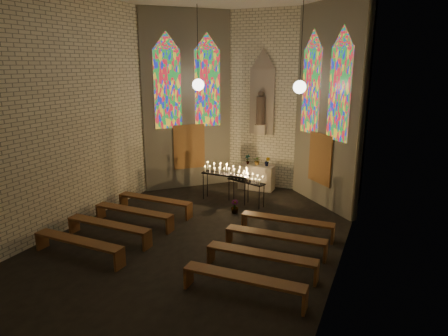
{
  "coord_description": "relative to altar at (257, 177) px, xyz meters",
  "views": [
    {
      "loc": [
        5.01,
        -9.33,
        4.96
      ],
      "look_at": [
        0.2,
        1.68,
        1.81
      ],
      "focal_mm": 32.0,
      "sensor_mm": 36.0,
      "label": 1
    }
  ],
  "objects": [
    {
      "name": "floor",
      "position": [
        0.0,
        -5.45,
        -0.5
      ],
      "size": [
        12.0,
        12.0,
        0.0
      ],
      "primitive_type": "plane",
      "color": "black",
      "rests_on": "ground"
    },
    {
      "name": "room",
      "position": [
        -0.0,
        -2.08,
        3.22
      ],
      "size": [
        8.22,
        12.43,
        7.0
      ],
      "color": "#ECE6C6",
      "rests_on": "ground"
    },
    {
      "name": "altar",
      "position": [
        0.0,
        0.0,
        0.0
      ],
      "size": [
        1.4,
        0.6,
        1.0
      ],
      "primitive_type": "cube",
      "color": "beige",
      "rests_on": "ground"
    },
    {
      "name": "flower_vase_left",
      "position": [
        -0.41,
        0.01,
        0.7
      ],
      "size": [
        0.23,
        0.18,
        0.4
      ],
      "primitive_type": "imported",
      "rotation": [
        0.0,
        0.0,
        -0.17
      ],
      "color": "#4C723F",
      "rests_on": "altar"
    },
    {
      "name": "flower_vase_center",
      "position": [
        -0.01,
        0.06,
        0.68
      ],
      "size": [
        0.38,
        0.34,
        0.36
      ],
      "primitive_type": "imported",
      "rotation": [
        0.0,
        0.0,
        0.24
      ],
      "color": "#4C723F",
      "rests_on": "altar"
    },
    {
      "name": "flower_vase_right",
      "position": [
        0.42,
        0.02,
        0.69
      ],
      "size": [
        0.22,
        0.19,
        0.38
      ],
      "primitive_type": "imported",
      "rotation": [
        0.0,
        0.0,
        0.09
      ],
      "color": "#4C723F",
      "rests_on": "altar"
    },
    {
      "name": "aisle_flower_pot",
      "position": [
        0.2,
        -2.88,
        -0.27
      ],
      "size": [
        0.32,
        0.32,
        0.46
      ],
      "primitive_type": "imported",
      "rotation": [
        0.0,
        0.0,
        0.28
      ],
      "color": "#4C723F",
      "rests_on": "ground"
    },
    {
      "name": "votive_stand_left",
      "position": [
        -0.58,
        -1.85,
        0.62
      ],
      "size": [
        1.79,
        0.46,
        1.31
      ],
      "rotation": [
        0.0,
        0.0,
        -0.02
      ],
      "color": "black",
      "rests_on": "ground"
    },
    {
      "name": "votive_stand_right",
      "position": [
        0.23,
        -1.85,
        0.43
      ],
      "size": [
        1.51,
        0.78,
        1.08
      ],
      "rotation": [
        0.0,
        0.0,
        -0.31
      ],
      "color": "black",
      "rests_on": "ground"
    },
    {
      "name": "pew_left_0",
      "position": [
        -2.31,
        -3.94,
        -0.07
      ],
      "size": [
        2.75,
        0.45,
        0.53
      ],
      "rotation": [
        0.0,
        0.0,
        -0.02
      ],
      "color": "brown",
      "rests_on": "ground"
    },
    {
      "name": "pew_right_0",
      "position": [
        2.31,
        -3.94,
        -0.07
      ],
      "size": [
        2.75,
        0.45,
        0.53
      ],
      "rotation": [
        0.0,
        0.0,
        0.02
      ],
      "color": "brown",
      "rests_on": "ground"
    },
    {
      "name": "pew_left_1",
      "position": [
        -2.31,
        -5.14,
        -0.07
      ],
      "size": [
        2.75,
        0.45,
        0.53
      ],
      "rotation": [
        0.0,
        0.0,
        -0.02
      ],
      "color": "brown",
      "rests_on": "ground"
    },
    {
      "name": "pew_right_1",
      "position": [
        2.31,
        -5.14,
        -0.07
      ],
      "size": [
        2.75,
        0.45,
        0.53
      ],
      "rotation": [
        0.0,
        0.0,
        0.02
      ],
      "color": "brown",
      "rests_on": "ground"
    },
    {
      "name": "pew_left_2",
      "position": [
        -2.31,
        -6.34,
        -0.07
      ],
      "size": [
        2.75,
        0.45,
        0.53
      ],
      "rotation": [
        0.0,
        0.0,
        -0.02
      ],
      "color": "brown",
      "rests_on": "ground"
    },
    {
      "name": "pew_right_2",
      "position": [
        2.31,
        -6.34,
        -0.07
      ],
      "size": [
        2.75,
        0.45,
        0.53
      ],
      "rotation": [
        0.0,
        0.0,
        0.02
      ],
      "color": "brown",
      "rests_on": "ground"
    },
    {
      "name": "pew_left_3",
      "position": [
        -2.31,
        -7.54,
        -0.07
      ],
      "size": [
        2.75,
        0.45,
        0.53
      ],
      "rotation": [
        0.0,
        0.0,
        -0.02
      ],
      "color": "brown",
      "rests_on": "ground"
    },
    {
      "name": "pew_right_3",
      "position": [
        2.31,
        -7.54,
        -0.07
      ],
      "size": [
        2.75,
        0.45,
        0.53
      ],
      "rotation": [
        0.0,
        0.0,
        0.02
      ],
      "color": "brown",
      "rests_on": "ground"
    }
  ]
}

